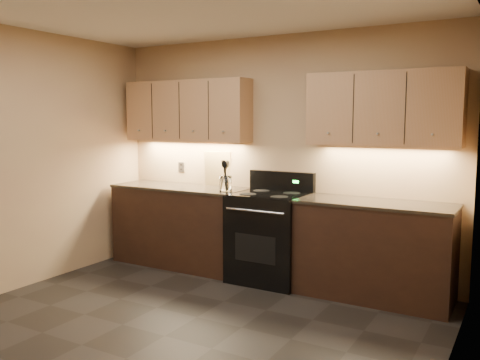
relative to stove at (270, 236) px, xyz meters
name	(u,v)px	position (x,y,z in m)	size (l,w,h in m)	color
floor	(165,336)	(-0.08, -1.68, -0.48)	(4.00, 4.00, 0.00)	black
wall_back	(277,156)	(-0.08, 0.32, 0.82)	(4.00, 0.04, 2.60)	tan
wall_right	(442,191)	(1.92, -1.68, 0.82)	(0.04, 4.00, 2.60)	tan
counter_left	(181,225)	(-1.18, 0.02, -0.01)	(1.62, 0.62, 0.93)	black
counter_right	(374,250)	(1.10, 0.02, -0.01)	(1.46, 0.62, 0.93)	black
stove	(270,236)	(0.00, 0.00, 0.00)	(0.76, 0.68, 1.14)	black
upper_cab_left	(187,111)	(-1.18, 0.17, 1.32)	(1.60, 0.30, 0.70)	#A67A53
upper_cab_right	(383,109)	(1.10, 0.17, 1.32)	(1.44, 0.30, 0.70)	#A67A53
outlet_plate	(181,167)	(-1.38, 0.31, 0.64)	(0.09, 0.01, 0.12)	#B2B5BA
utensil_crock	(226,184)	(-0.50, -0.08, 0.53)	(0.14, 0.14, 0.17)	white
cutting_board	(218,168)	(-0.83, 0.29, 0.65)	(0.32, 0.02, 0.40)	tan
wooden_spoon	(222,175)	(-0.54, -0.10, 0.62)	(0.06, 0.06, 0.31)	tan
black_spoon	(227,175)	(-0.49, -0.05, 0.62)	(0.06, 0.06, 0.32)	black
black_turner	(226,175)	(-0.48, -0.10, 0.63)	(0.08, 0.08, 0.32)	black
steel_spatula	(228,174)	(-0.48, -0.06, 0.63)	(0.08, 0.08, 0.33)	silver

